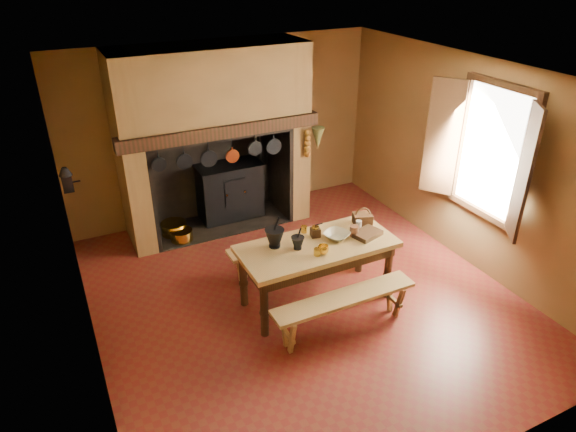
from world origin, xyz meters
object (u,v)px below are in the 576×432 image
(iron_range, at_px, (230,190))
(bench_front, at_px, (344,305))
(work_table, at_px, (317,253))
(wicker_basket, at_px, (362,218))
(coffee_grinder, at_px, (315,232))
(mixing_bowl, at_px, (337,235))

(iron_range, xyz_separation_m, bench_front, (0.16, -3.24, -0.11))
(work_table, distance_m, wicker_basket, 0.82)
(coffee_grinder, height_order, wicker_basket, wicker_basket)
(iron_range, xyz_separation_m, coffee_grinder, (0.23, -2.41, 0.41))
(bench_front, relative_size, mixing_bowl, 5.78)
(bench_front, distance_m, wicker_basket, 1.26)
(iron_range, relative_size, coffee_grinder, 9.32)
(iron_range, bearing_deg, coffee_grinder, -84.51)
(bench_front, bearing_deg, mixing_bowl, 67.58)
(bench_front, height_order, coffee_grinder, coffee_grinder)
(bench_front, xyz_separation_m, mixing_bowl, (0.28, 0.68, 0.49))
(coffee_grinder, distance_m, wicker_basket, 0.70)
(mixing_bowl, bearing_deg, work_table, -175.53)
(iron_range, height_order, mixing_bowl, iron_range)
(work_table, relative_size, mixing_bowl, 6.27)
(wicker_basket, bearing_deg, bench_front, -111.71)
(iron_range, distance_m, work_table, 2.60)
(coffee_grinder, bearing_deg, mixing_bowl, -25.26)
(bench_front, xyz_separation_m, wicker_basket, (0.77, 0.85, 0.53))
(iron_range, bearing_deg, wicker_basket, -68.74)
(iron_range, bearing_deg, mixing_bowl, -80.18)
(mixing_bowl, xyz_separation_m, wicker_basket, (0.49, 0.17, 0.04))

